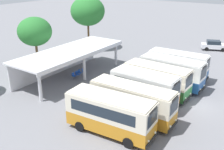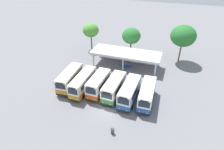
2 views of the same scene
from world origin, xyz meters
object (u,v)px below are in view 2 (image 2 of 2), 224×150
Objects in this scene: waiting_chair_fourth_seat at (130,66)px; city_bus_nearest_orange at (70,78)px; city_bus_second_in_row at (83,82)px; city_bus_fourth_amber at (114,87)px; waiting_chair_second_from_end at (124,66)px; city_bus_fifth_blue at (130,92)px; litter_bin_apron at (113,131)px; waiting_chair_middle_seat at (127,66)px; waiting_chair_end_by_column at (122,65)px; city_bus_middle_cream at (99,84)px; city_bus_far_end_green at (147,94)px.

city_bus_nearest_orange is at bearing -131.05° from waiting_chair_fourth_seat.
city_bus_fourth_amber is at bearing 3.66° from city_bus_second_in_row.
waiting_chair_second_from_end is (4.81, 10.68, -1.28)m from city_bus_second_in_row.
city_bus_fifth_blue reaches higher than litter_bin_apron.
city_bus_fourth_amber is (5.84, 0.37, 0.01)m from city_bus_second_in_row.
city_bus_fifth_blue reaches higher than city_bus_fourth_amber.
waiting_chair_second_from_end is 1.00× the size of waiting_chair_middle_seat.
waiting_chair_end_by_column is at bearing 99.21° from city_bus_fourth_amber.
city_bus_fifth_blue reaches higher than city_bus_second_in_row.
waiting_chair_second_from_end is at bearing 100.98° from litter_bin_apron.
city_bus_middle_cream is at bearing -100.37° from waiting_chair_second_from_end.
waiting_chair_fourth_seat is 0.96× the size of litter_bin_apron.
waiting_chair_middle_seat is (-0.39, 10.45, -1.29)m from city_bus_fourth_amber.
city_bus_fifth_blue is (11.69, -0.42, 0.03)m from city_bus_nearest_orange.
litter_bin_apron is (-3.25, -8.34, -1.36)m from city_bus_far_end_green.
city_bus_second_in_row is 11.69m from city_bus_far_end_green.
litter_bin_apron is at bearing -43.51° from city_bus_second_in_row.
waiting_chair_fourth_seat is at bearing 60.35° from city_bus_second_in_row.
waiting_chair_second_from_end is at bearing 65.74° from city_bus_second_in_row.
city_bus_far_end_green reaches higher than waiting_chair_fourth_seat.
waiting_chair_middle_seat is at bearing 120.72° from city_bus_far_end_green.
city_bus_second_in_row reaches higher than waiting_chair_end_by_column.
waiting_chair_fourth_seat is at bearing -11.07° from waiting_chair_middle_seat.
city_bus_far_end_green is (8.77, -0.02, -0.07)m from city_bus_middle_cream.
city_bus_far_end_green reaches higher than litter_bin_apron.
waiting_chair_fourth_seat is (-5.60, 10.37, -1.29)m from city_bus_far_end_green.
waiting_chair_end_by_column is at bearing 55.55° from city_bus_nearest_orange.
city_bus_middle_cream is 10.11m from litter_bin_apron.
city_bus_nearest_orange is 11.69m from city_bus_fifth_blue.
city_bus_far_end_green is 8.49× the size of waiting_chair_middle_seat.
city_bus_second_in_row is 9.16× the size of waiting_chair_middle_seat.
waiting_chair_middle_seat is at bearing 168.93° from waiting_chair_fourth_seat.
city_bus_fourth_amber is 10.43m from waiting_chair_second_from_end.
city_bus_second_in_row is 12.38m from waiting_chair_fourth_seat.
city_bus_second_in_row is 12.19m from waiting_chair_middle_seat.
city_bus_nearest_orange reaches higher than city_bus_far_end_green.
city_bus_far_end_green reaches higher than waiting_chair_middle_seat.
city_bus_fifth_blue is 8.07m from litter_bin_apron.
city_bus_second_in_row is 2.94m from city_bus_middle_cream.
city_bus_middle_cream reaches higher than waiting_chair_fourth_seat.
litter_bin_apron is (5.52, -8.36, -1.43)m from city_bus_middle_cream.
city_bus_nearest_orange is at bearing -179.85° from city_bus_fourth_amber.
litter_bin_apron is (8.44, -8.01, -1.35)m from city_bus_second_in_row.
city_bus_fifth_blue is at bearing -76.06° from waiting_chair_fourth_seat.
city_bus_fourth_amber is at bearing 171.45° from city_bus_fifth_blue.
city_bus_far_end_green is 8.49× the size of waiting_chair_fourth_seat.
city_bus_nearest_orange is 13.79m from waiting_chair_fourth_seat.
waiting_chair_second_from_end is at bearing 79.63° from city_bus_middle_cream.
waiting_chair_middle_seat is at bearing 92.15° from city_bus_fourth_amber.
waiting_chair_second_from_end is (-3.95, 10.74, -1.33)m from city_bus_fifth_blue.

